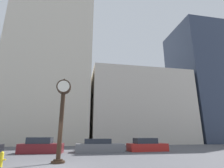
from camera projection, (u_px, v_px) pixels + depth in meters
name	position (u px, v px, depth m)	size (l,w,h in m)	color
ground_plane	(45.00, 168.00, 8.95)	(200.00, 200.00, 0.00)	#515156
building_tall_tower	(55.00, 41.00, 36.53)	(14.97, 12.00, 40.77)	beige
building_storefront_row	(138.00, 108.00, 35.91)	(19.16, 12.00, 13.73)	beige
building_glass_modern	(203.00, 82.00, 40.54)	(11.80, 12.00, 26.57)	#2D384C
street_clock	(62.00, 110.00, 11.42)	(0.95, 0.83, 5.36)	black
car_maroon	(41.00, 146.00, 16.27)	(3.97, 1.95, 1.41)	maroon
car_grey	(99.00, 146.00, 17.38)	(4.73, 1.87, 1.25)	slate
car_red	(147.00, 145.00, 18.28)	(4.09, 1.96, 1.31)	red
fire_hydrant_near	(1.00, 159.00, 9.41)	(0.46, 0.20, 0.78)	yellow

